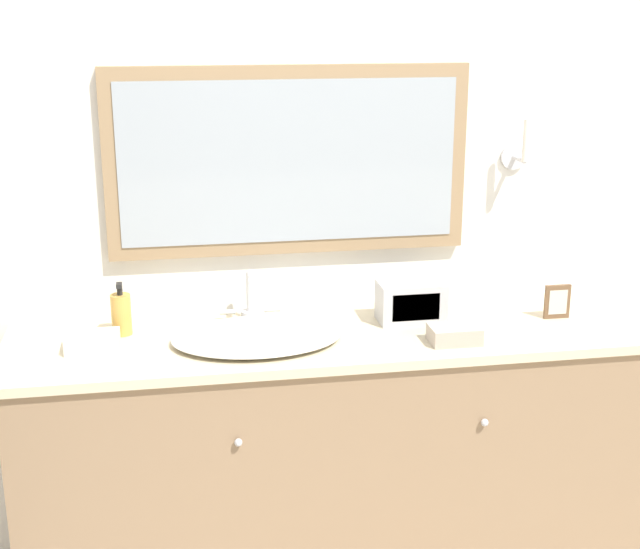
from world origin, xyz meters
The scene contains 8 objects.
wall_back centered at (0.00, 0.58, 1.28)m, with size 8.00×0.18×2.55m.
vanity_counter centered at (0.00, 0.28, 0.45)m, with size 2.17×0.55×0.90m.
sink_basin centered at (-0.30, 0.26, 0.92)m, with size 0.53×0.43×0.17m.
soap_bottle centered at (-0.71, 0.40, 0.97)m, with size 0.06×0.06×0.17m.
appliance_box centered at (0.23, 0.36, 0.97)m, with size 0.22×0.12×0.13m.
picture_frame centered at (0.72, 0.30, 0.96)m, with size 0.09×0.01×0.12m.
hand_towel_near_sink centered at (0.31, 0.14, 0.93)m, with size 0.16×0.10×0.05m.
hand_towel_far_corner centered at (-0.80, 0.28, 0.92)m, with size 0.16×0.12×0.05m.
Camera 1 is at (-0.55, -2.35, 1.90)m, focal length 50.00 mm.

